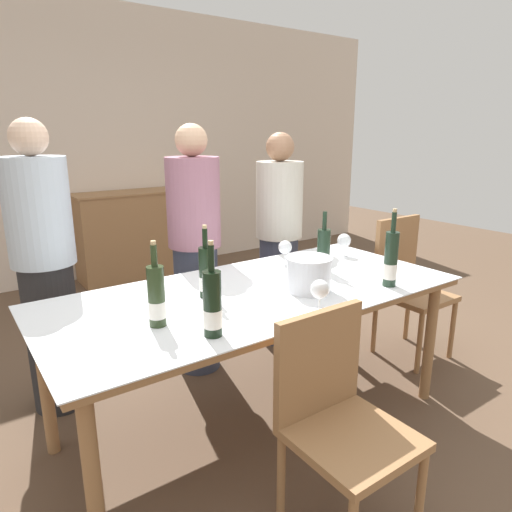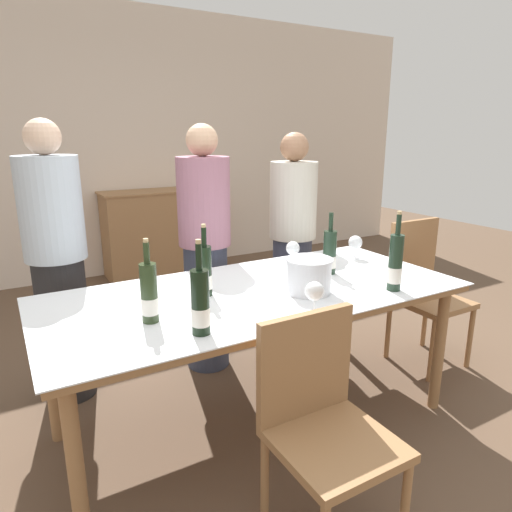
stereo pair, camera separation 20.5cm
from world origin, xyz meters
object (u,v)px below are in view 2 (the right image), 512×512
Objects in this scene: wine_glass_1 at (355,243)px; wine_glass_2 at (315,292)px; wine_bottle_0 at (205,272)px; wine_bottle_3 at (200,304)px; person_guest_left at (205,252)px; sideboard_cabinet at (161,232)px; ice_bucket at (309,275)px; chair_right_end at (422,284)px; wine_bottle_1 at (395,264)px; chair_near_front at (321,415)px; wine_bottle_2 at (149,294)px; dining_table at (256,302)px; wine_glass_0 at (293,249)px; person_host at (58,267)px; person_guest_right at (292,242)px; wine_bottle_4 at (330,253)px.

wine_glass_1 is 0.98m from wine_glass_2.
wine_bottle_0 is 0.93× the size of wine_bottle_3.
person_guest_left is (-0.81, 0.51, -0.07)m from wine_glass_1.
ice_bucket is at bearing -94.63° from sideboard_cabinet.
chair_right_end is (1.27, 0.48, -0.32)m from wine_glass_2.
wine_bottle_1 is 1.05m from wine_bottle_3.
wine_bottle_1 is at bearing 26.95° from chair_near_front.
wine_bottle_2 is 0.94× the size of wine_bottle_3.
dining_table is 5.23× the size of wine_bottle_1.
wine_bottle_2 reaches higher than dining_table.
wine_bottle_1 reaches higher than wine_glass_2.
wine_bottle_2 reaches higher than wine_bottle_0.
wine_glass_0 is (0.21, 0.45, 0.00)m from ice_bucket.
wine_glass_2 reaches higher than dining_table.
wine_bottle_3 is at bearing -144.07° from wine_glass_0.
wine_glass_0 is at bearing 62.82° from wine_glass_2.
chair_right_end is (1.60, 0.03, -0.34)m from wine_bottle_0.
ice_bucket reaches higher than wine_glass_1.
wine_bottle_2 reaches higher than wine_glass_1.
wine_bottle_3 reaches higher than wine_bottle_2.
ice_bucket is 1.41m from person_host.
wine_glass_1 is 0.09× the size of person_host.
person_host is at bearing -121.42° from sideboard_cabinet.
wine_glass_0 is at bearing -90.80° from sideboard_cabinet.
person_guest_right is (0.28, -2.15, 0.30)m from sideboard_cabinet.
sideboard_cabinet is 0.78× the size of person_guest_left.
wine_bottle_4 is at bearing 5.35° from dining_table.
wine_bottle_4 is 0.40× the size of chair_near_front.
wine_bottle_2 is 1.04× the size of wine_bottle_4.
person_guest_right reaches higher than wine_glass_2.
person_host is at bearing 127.39° from wine_glass_2.
chair_right_end is 1.47m from person_guest_left.
wine_bottle_4 is (0.04, -2.85, 0.41)m from sideboard_cabinet.
wine_bottle_0 is 1.20m from person_guest_right.
wine_bottle_1 is at bearing -25.23° from wine_bottle_0.
chair_near_front is (-0.34, -0.55, -0.35)m from ice_bucket.
wine_glass_1 is at bearing -77.83° from person_guest_right.
chair_right_end is at bearing 6.18° from wine_bottle_2.
wine_bottle_4 is at bearing -29.36° from person_host.
wine_bottle_2 reaches higher than chair_near_front.
ice_bucket is 0.15× the size of person_guest_right.
person_guest_right is at bearing 45.66° from dining_table.
wine_bottle_3 is (-0.19, -0.40, 0.01)m from wine_bottle_0.
dining_table is (-0.46, -2.90, 0.23)m from sideboard_cabinet.
chair_right_end is at bearing 28.57° from chair_near_front.
ice_bucket reaches higher than sideboard_cabinet.
wine_bottle_2 is 0.41× the size of chair_near_front.
wine_bottle_4 is at bearing -176.98° from chair_right_end.
wine_bottle_3 is (-0.90, -3.23, 0.42)m from sideboard_cabinet.
wine_bottle_0 reaches higher than wine_bottle_4.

